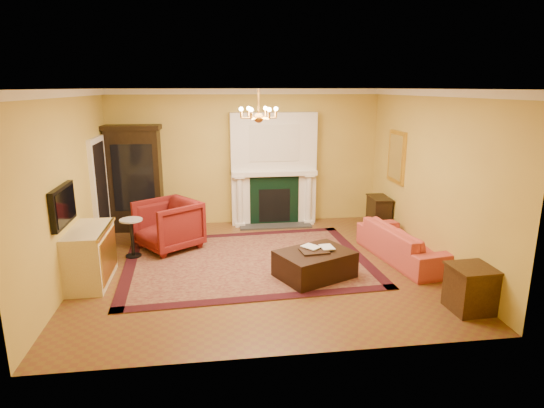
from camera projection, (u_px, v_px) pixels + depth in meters
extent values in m
cube|color=brown|center=(260.00, 267.00, 7.92)|extent=(6.00, 5.50, 0.02)
cube|color=white|center=(258.00, 88.00, 7.17)|extent=(6.00, 5.50, 0.02)
cube|color=#D8BE4D|center=(246.00, 157.00, 10.20)|extent=(6.00, 0.02, 3.00)
cube|color=#D8BE4D|center=(287.00, 233.00, 4.90)|extent=(6.00, 0.02, 3.00)
cube|color=#D8BE4D|center=(69.00, 187.00, 7.15)|extent=(0.02, 5.50, 3.00)
cube|color=#D8BE4D|center=(430.00, 177.00, 7.94)|extent=(0.02, 5.50, 3.00)
cube|color=white|center=(273.00, 169.00, 10.17)|extent=(1.90, 0.32, 2.50)
cube|color=silver|center=(274.00, 143.00, 9.86)|extent=(1.10, 0.01, 0.80)
cube|color=#0E321E|center=(274.00, 201.00, 10.18)|extent=(1.10, 0.02, 1.10)
cube|color=black|center=(274.00, 205.00, 10.20)|extent=(0.70, 0.02, 0.75)
cube|color=#333333|center=(275.00, 225.00, 10.20)|extent=(1.60, 0.50, 0.04)
cube|color=white|center=(274.00, 173.00, 10.13)|extent=(1.90, 0.44, 0.10)
cylinder|color=white|center=(240.00, 201.00, 10.06)|extent=(0.14, 0.14, 1.18)
cylinder|color=white|center=(309.00, 198.00, 10.27)|extent=(0.14, 0.14, 1.18)
cube|color=white|center=(245.00, 91.00, 9.79)|extent=(6.00, 0.08, 0.12)
cube|color=white|center=(62.00, 93.00, 6.80)|extent=(0.08, 5.50, 0.12)
cube|color=white|center=(435.00, 93.00, 7.57)|extent=(0.08, 5.50, 0.12)
cube|color=white|center=(100.00, 191.00, 8.90)|extent=(0.08, 1.05, 2.10)
cube|color=black|center=(102.00, 193.00, 8.92)|extent=(0.02, 0.85, 1.95)
cube|color=black|center=(63.00, 206.00, 6.62)|extent=(0.08, 0.95, 0.58)
cube|color=black|center=(66.00, 206.00, 6.63)|extent=(0.01, 0.85, 0.48)
cube|color=gold|center=(397.00, 157.00, 9.24)|extent=(0.05, 0.76, 1.05)
cube|color=white|center=(395.00, 157.00, 9.24)|extent=(0.01, 0.62, 0.90)
cylinder|color=gold|center=(259.00, 102.00, 7.22)|extent=(0.03, 0.03, 0.40)
sphere|color=gold|center=(259.00, 118.00, 7.29)|extent=(0.16, 0.16, 0.16)
sphere|color=#FFE5B2|center=(276.00, 109.00, 7.29)|extent=(0.07, 0.07, 0.07)
sphere|color=#FFE5B2|center=(265.00, 108.00, 7.50)|extent=(0.07, 0.07, 0.07)
sphere|color=#FFE5B2|center=(249.00, 108.00, 7.46)|extent=(0.07, 0.07, 0.07)
sphere|color=#FFE5B2|center=(241.00, 109.00, 7.21)|extent=(0.07, 0.07, 0.07)
sphere|color=#FFE5B2|center=(251.00, 110.00, 7.00)|extent=(0.07, 0.07, 0.07)
sphere|color=#FFE5B2|center=(269.00, 110.00, 7.04)|extent=(0.07, 0.07, 0.07)
cube|color=#430E16|center=(247.00, 261.00, 8.13)|extent=(4.45, 3.43, 0.02)
cube|color=black|center=(136.00, 181.00, 9.73)|extent=(1.10, 0.53, 2.16)
imported|color=maroon|center=(168.00, 223.00, 8.66)|extent=(1.37, 1.38, 1.05)
cylinder|color=black|center=(134.00, 256.00, 8.34)|extent=(0.28, 0.28, 0.04)
cylinder|color=black|center=(132.00, 238.00, 8.25)|extent=(0.06, 0.06, 0.65)
cylinder|color=silver|center=(131.00, 220.00, 8.17)|extent=(0.41, 0.41, 0.03)
cube|color=beige|center=(90.00, 256.00, 7.17)|extent=(0.57, 1.20, 0.89)
imported|color=#B84B3A|center=(405.00, 238.00, 8.14)|extent=(0.94, 2.19, 0.83)
cube|color=#3C2610|center=(470.00, 290.00, 6.28)|extent=(0.56, 0.56, 0.62)
cube|color=black|center=(379.00, 214.00, 9.83)|extent=(0.39, 0.66, 0.72)
cube|color=black|center=(315.00, 264.00, 7.41)|extent=(1.40, 1.24, 0.43)
cube|color=black|center=(314.00, 251.00, 7.33)|extent=(0.47, 0.39, 0.03)
imported|color=gray|center=(307.00, 241.00, 7.33)|extent=(0.18, 0.15, 0.29)
imported|color=gray|center=(321.00, 240.00, 7.38)|extent=(0.20, 0.04, 0.28)
cylinder|color=gray|center=(244.00, 169.00, 10.02)|extent=(0.10, 0.10, 0.08)
cone|color=#103A1A|center=(244.00, 160.00, 9.97)|extent=(0.15, 0.15, 0.32)
cylinder|color=gray|center=(306.00, 168.00, 10.20)|extent=(0.11, 0.11, 0.09)
cone|color=#103A1A|center=(306.00, 158.00, 10.15)|extent=(0.16, 0.16, 0.34)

